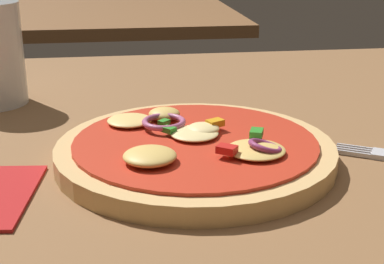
{
  "coord_description": "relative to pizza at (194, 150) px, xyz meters",
  "views": [
    {
      "loc": [
        -0.12,
        -0.48,
        0.22
      ],
      "look_at": [
        -0.05,
        -0.0,
        0.05
      ],
      "focal_mm": 52.68,
      "sensor_mm": 36.0,
      "label": 1
    }
  ],
  "objects": [
    {
      "name": "pizza",
      "position": [
        0.0,
        0.0,
        0.0
      ],
      "size": [
        0.24,
        0.24,
        0.03
      ],
      "color": "tan",
      "rests_on": "dining_table"
    },
    {
      "name": "dining_table",
      "position": [
        0.05,
        0.02,
        -0.02
      ],
      "size": [
        1.47,
        0.88,
        0.03
      ],
      "color": "brown",
      "rests_on": "ground"
    },
    {
      "name": "background_table",
      "position": [
        -0.17,
        1.07,
        -0.02
      ],
      "size": [
        0.85,
        0.66,
        0.03
      ],
      "color": "brown",
      "rests_on": "ground"
    }
  ]
}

